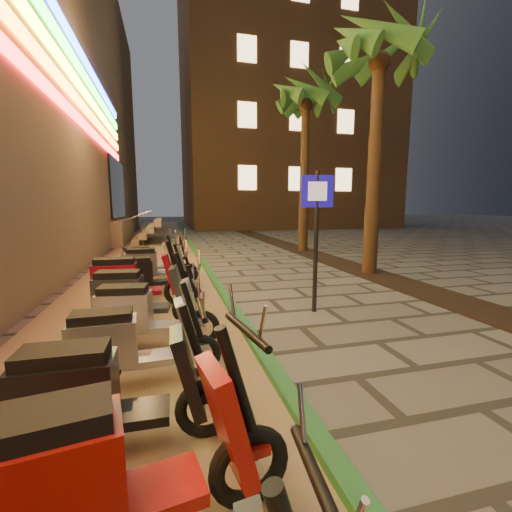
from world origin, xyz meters
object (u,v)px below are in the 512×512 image
object	(u,v)px
scooter_7	(143,313)
scooter_9	(131,280)
scooter_6	(128,343)
scooter_5	(103,393)
scooter_10	(148,274)
scooter_11	(153,265)
scooter_12	(146,261)
pedestrian_sign	(316,222)
scooter_4	(104,471)
scooter_8	(136,296)

from	to	relation	value
scooter_7	scooter_9	bearing A→B (deg)	107.42
scooter_6	scooter_9	distance (m)	2.97
scooter_5	scooter_10	size ratio (longest dim) A/B	1.05
scooter_5	scooter_10	bearing A→B (deg)	89.80
scooter_11	scooter_12	distance (m)	0.91
pedestrian_sign	scooter_4	xyz separation A→B (m)	(-2.96, -3.85, -1.10)
scooter_11	scooter_6	bearing A→B (deg)	-91.46
scooter_5	scooter_12	world-z (taller)	scooter_5
scooter_4	scooter_12	bearing A→B (deg)	81.78
scooter_12	scooter_11	bearing A→B (deg)	-94.32
scooter_11	scooter_12	bearing A→B (deg)	102.96
scooter_5	scooter_7	distance (m)	2.03
scooter_6	scooter_10	bearing A→B (deg)	87.43
scooter_9	scooter_11	bearing A→B (deg)	80.68
scooter_5	scooter_10	distance (m)	4.91
scooter_9	pedestrian_sign	bearing A→B (deg)	-16.32
scooter_4	scooter_11	world-z (taller)	scooter_4
scooter_5	scooter_9	distance (m)	3.98
scooter_6	scooter_4	bearing A→B (deg)	-90.27
scooter_5	scooter_11	xyz separation A→B (m)	(0.18, 5.79, 0.01)
scooter_4	scooter_6	xyz separation A→B (m)	(-0.07, 1.91, -0.06)
pedestrian_sign	scooter_10	bearing A→B (deg)	163.41
scooter_7	scooter_11	bearing A→B (deg)	97.79
scooter_7	scooter_10	distance (m)	2.88
scooter_10	scooter_12	distance (m)	1.78
scooter_8	scooter_9	world-z (taller)	scooter_9
scooter_4	scooter_11	distance (m)	6.69
pedestrian_sign	scooter_7	size ratio (longest dim) A/B	1.55
scooter_4	scooter_10	size ratio (longest dim) A/B	1.13
scooter_10	scooter_9	bearing A→B (deg)	-112.94
scooter_4	scooter_7	bearing A→B (deg)	79.88
scooter_5	scooter_11	world-z (taller)	scooter_11
scooter_5	scooter_11	distance (m)	5.80
scooter_4	scooter_9	bearing A→B (deg)	83.97
scooter_6	scooter_7	bearing A→B (deg)	82.22
scooter_11	scooter_12	xyz separation A→B (m)	(-0.21, 0.89, -0.03)
pedestrian_sign	scooter_6	size ratio (longest dim) A/B	1.60
scooter_7	scooter_6	bearing A→B (deg)	-87.63
scooter_10	scooter_4	bearing A→B (deg)	-97.33
scooter_6	scooter_9	world-z (taller)	scooter_9
scooter_6	scooter_12	size ratio (longest dim) A/B	0.99
scooter_9	scooter_11	world-z (taller)	scooter_9
scooter_10	scooter_12	bearing A→B (deg)	86.25
scooter_8	scooter_10	distance (m)	2.00
scooter_8	scooter_12	world-z (taller)	scooter_8
scooter_9	scooter_10	xyz separation A→B (m)	(0.25, 0.93, -0.08)
pedestrian_sign	scooter_9	size ratio (longest dim) A/B	1.40
scooter_5	scooter_8	distance (m)	2.91
scooter_6	scooter_12	xyz separation A→B (m)	(-0.11, 5.66, 0.01)
scooter_6	scooter_11	bearing A→B (deg)	86.49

